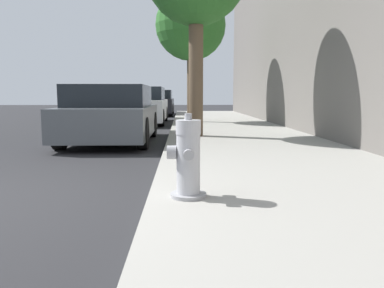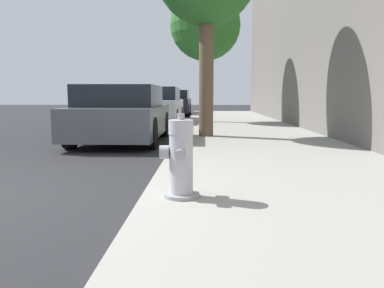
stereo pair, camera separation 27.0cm
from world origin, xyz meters
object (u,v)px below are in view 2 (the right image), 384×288
(parked_car_near, at_px, (122,115))
(parked_car_mid, at_px, (159,106))
(parked_car_far, at_px, (174,103))
(street_tree_far, at_px, (205,26))
(fire_hydrant, at_px, (181,160))

(parked_car_near, relative_size, parked_car_mid, 0.83)
(parked_car_mid, height_order, parked_car_far, parked_car_mid)
(parked_car_near, bearing_deg, street_tree_far, 70.27)
(parked_car_mid, xyz_separation_m, parked_car_far, (0.10, 6.16, -0.01))
(parked_car_far, xyz_separation_m, street_tree_far, (1.70, -6.67, 2.94))
(parked_car_mid, height_order, street_tree_far, street_tree_far)
(parked_car_near, distance_m, street_tree_far, 6.47)
(parked_car_mid, distance_m, street_tree_far, 3.48)
(fire_hydrant, distance_m, parked_car_far, 17.28)
(street_tree_far, bearing_deg, fire_hydrant, -91.44)
(parked_car_near, height_order, street_tree_far, street_tree_far)
(fire_hydrant, xyz_separation_m, parked_car_near, (-1.67, 5.13, 0.17))
(fire_hydrant, relative_size, parked_car_near, 0.21)
(parked_car_far, relative_size, street_tree_far, 0.92)
(parked_car_near, distance_m, parked_car_far, 12.08)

